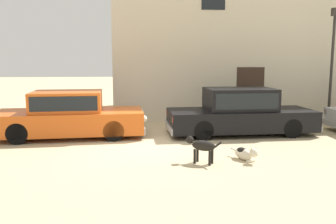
# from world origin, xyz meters

# --- Properties ---
(ground_plane) EXTENTS (80.00, 80.00, 0.00)m
(ground_plane) POSITION_xyz_m (0.00, 0.00, 0.00)
(ground_plane) COLOR tan
(parked_sedan_nearest) EXTENTS (4.76, 2.10, 1.43)m
(parked_sedan_nearest) POSITION_xyz_m (-2.37, 1.23, 0.71)
(parked_sedan_nearest) COLOR #D15619
(parked_sedan_nearest) RESTS_ON ground_plane
(parked_sedan_second) EXTENTS (4.85, 1.90, 1.49)m
(parked_sedan_second) POSITION_xyz_m (3.06, 1.23, 0.73)
(parked_sedan_second) COLOR black
(parked_sedan_second) RESTS_ON ground_plane
(apartment_block) EXTENTS (15.31, 5.47, 7.12)m
(apartment_block) POSITION_xyz_m (6.47, 6.49, 3.56)
(apartment_block) COLOR beige
(apartment_block) RESTS_ON ground_plane
(stray_dog_spotted) EXTENTS (0.48, 0.94, 0.40)m
(stray_dog_spotted) POSITION_xyz_m (2.34, -1.81, 0.18)
(stray_dog_spotted) COLOR beige
(stray_dog_spotted) RESTS_ON ground_plane
(stray_dog_tan) EXTENTS (0.84, 0.54, 0.65)m
(stray_dog_tan) POSITION_xyz_m (1.24, -1.95, 0.42)
(stray_dog_tan) COLOR black
(stray_dog_tan) RESTS_ON ground_plane
(street_lamp) EXTENTS (0.22, 0.22, 4.26)m
(street_lamp) POSITION_xyz_m (6.98, 2.92, 2.68)
(street_lamp) COLOR #2D2B28
(street_lamp) RESTS_ON ground_plane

